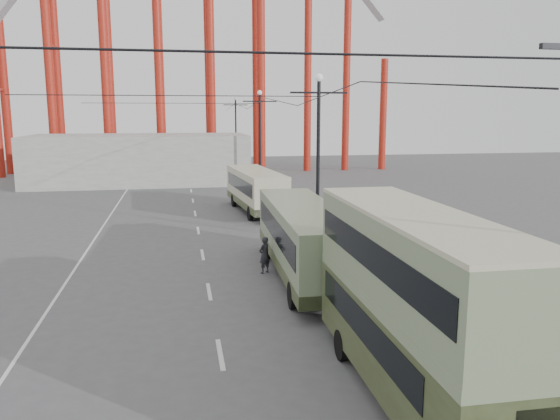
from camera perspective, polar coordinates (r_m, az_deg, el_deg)
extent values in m
cube|color=silver|center=(31.39, -8.34, -3.27)|extent=(0.15, 82.00, 0.01)
cube|color=silver|center=(33.19, 2.70, -2.44)|extent=(0.12, 120.00, 0.01)
cube|color=silver|center=(32.72, -18.98, -3.17)|extent=(0.12, 120.00, 0.01)
cylinder|color=black|center=(30.63, 3.99, 5.01)|extent=(0.20, 0.20, 9.00)
cylinder|color=black|center=(31.29, 3.90, -2.76)|extent=(0.44, 0.44, 0.50)
cube|color=black|center=(30.54, 4.08, 12.13)|extent=(3.20, 0.10, 0.10)
sphere|color=white|center=(30.57, 4.10, 13.63)|extent=(0.44, 0.44, 0.44)
cylinder|color=black|center=(52.17, -2.10, 7.10)|extent=(0.20, 0.20, 9.00)
cylinder|color=black|center=(52.56, -2.07, 2.47)|extent=(0.44, 0.44, 0.50)
cube|color=black|center=(52.12, -2.12, 11.28)|extent=(3.20, 0.10, 0.10)
sphere|color=white|center=(52.14, -2.13, 12.16)|extent=(0.44, 0.44, 0.44)
cylinder|color=black|center=(73.99, -4.63, 7.95)|extent=(0.20, 0.20, 9.00)
cylinder|color=black|center=(74.26, -4.58, 4.67)|extent=(0.44, 0.44, 0.50)
cube|color=black|center=(73.95, -4.67, 10.89)|extent=(3.20, 0.10, 0.10)
sphere|color=white|center=(73.96, -4.68, 11.51)|extent=(0.44, 0.44, 0.44)
cylinder|color=maroon|center=(73.33, -26.79, 10.42)|extent=(1.00, 1.00, 18.00)
cylinder|color=maroon|center=(68.28, -23.05, 14.59)|extent=(1.00, 1.00, 27.00)
cylinder|color=maroon|center=(72.18, -22.36, 14.35)|extent=(1.00, 1.00, 27.00)
cylinder|color=maroon|center=(67.88, -18.10, 18.75)|extent=(1.00, 1.00, 36.00)
cylinder|color=maroon|center=(71.81, -17.68, 18.27)|extent=(1.00, 1.00, 36.00)
cylinder|color=maroon|center=(69.86, 2.94, 16.47)|extent=(0.90, 0.90, 30.00)
cylinder|color=maroon|center=(70.85, 6.96, 13.08)|extent=(0.90, 0.90, 22.00)
cylinder|color=maroon|center=(72.39, 10.72, 9.74)|extent=(0.90, 0.90, 14.00)
cube|color=gray|center=(58.86, -14.40, 5.18)|extent=(22.00, 10.00, 5.00)
cube|color=#333A1F|center=(14.40, 13.54, -13.52)|extent=(2.34, 9.07, 1.99)
cube|color=black|center=(14.24, 13.61, -12.01)|extent=(2.37, 7.26, 0.81)
cube|color=gray|center=(13.99, 13.73, -9.26)|extent=(2.36, 9.07, 0.27)
cube|color=gray|center=(13.66, 13.93, -4.78)|extent=(2.34, 9.07, 1.99)
cube|color=black|center=(13.64, 13.95, -4.41)|extent=(2.38, 8.52, 0.77)
cube|color=#BCB997|center=(13.44, 14.12, -0.45)|extent=(2.36, 9.07, 0.11)
cylinder|color=black|center=(16.66, 6.50, -13.84)|extent=(0.26, 0.91, 0.90)
cylinder|color=black|center=(17.32, 13.17, -13.09)|extent=(0.26, 0.91, 0.90)
cube|color=gray|center=(23.99, 2.54, -2.91)|extent=(2.94, 11.43, 2.48)
cube|color=black|center=(23.90, 2.54, -1.94)|extent=(2.94, 10.19, 0.98)
cube|color=#333A1F|center=(24.23, 2.52, -5.17)|extent=(2.97, 11.43, 0.52)
cube|color=gray|center=(23.73, 2.56, 0.20)|extent=(2.96, 11.43, 0.17)
cylinder|color=black|center=(27.18, -1.22, -4.14)|extent=(0.32, 1.04, 1.03)
cylinder|color=black|center=(27.56, 3.61, -3.96)|extent=(0.32, 1.04, 1.03)
cylinder|color=black|center=(20.71, 1.26, -8.72)|extent=(0.32, 1.04, 1.03)
cylinder|color=black|center=(21.22, 7.54, -8.34)|extent=(0.32, 1.04, 1.03)
cube|color=#BCB997|center=(40.12, -2.55, 2.24)|extent=(3.34, 10.07, 2.37)
cube|color=black|center=(40.07, -2.56, 2.80)|extent=(3.27, 8.89, 0.94)
cube|color=#333A1F|center=(40.26, -2.54, 0.91)|extent=(3.37, 10.07, 0.49)
cube|color=#BCB997|center=(39.97, -2.57, 4.04)|extent=(3.36, 10.07, 0.16)
cylinder|color=black|center=(42.56, -4.79, 0.98)|extent=(0.36, 1.01, 0.99)
cylinder|color=black|center=(43.03, -1.86, 1.11)|extent=(0.36, 1.01, 0.99)
cylinder|color=black|center=(37.21, -3.18, -0.31)|extent=(0.36, 1.01, 0.99)
cylinder|color=black|center=(37.75, 0.14, -0.15)|extent=(0.36, 1.01, 0.99)
imported|color=black|center=(24.84, -1.64, -4.73)|extent=(0.73, 0.69, 1.69)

